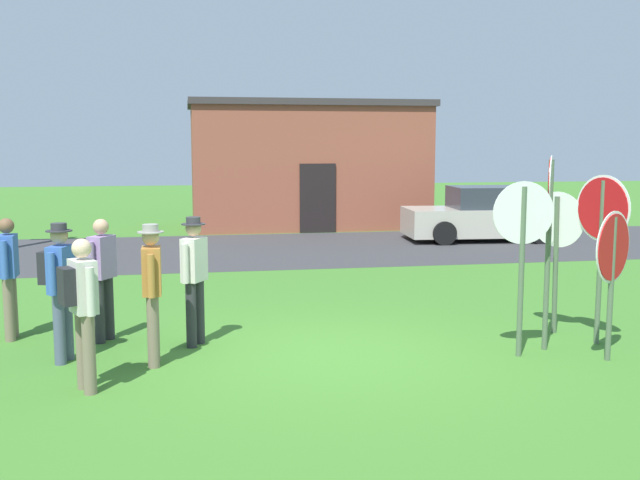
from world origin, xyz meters
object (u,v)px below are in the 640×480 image
object	(u,v)px
stop_sign_nearest	(557,237)
parked_car_on_street	(484,216)
stop_sign_leaning_left	(602,228)
person_holding_notes	(103,273)
stop_sign_rear_left	(523,237)
stop_sign_low_front	(549,222)
person_in_dark_shirt	(9,272)
person_in_teal	(152,286)
person_on_left	(82,304)
person_in_blue	(60,282)
stop_sign_rear_right	(613,260)
person_near_signs	(194,273)

from	to	relation	value
stop_sign_nearest	parked_car_on_street	bearing A→B (deg)	72.64
stop_sign_leaning_left	person_holding_notes	world-z (taller)	stop_sign_leaning_left
parked_car_on_street	stop_sign_rear_left	bearing A→B (deg)	-110.58
stop_sign_low_front	person_in_dark_shirt	distance (m)	7.30
person_in_teal	stop_sign_low_front	bearing A→B (deg)	-2.46
person_on_left	person_in_dark_shirt	world-z (taller)	same
stop_sign_leaning_left	person_in_blue	distance (m)	7.03
stop_sign_rear_left	person_in_teal	size ratio (longest dim) A/B	1.29
person_in_teal	parked_car_on_street	bearing A→B (deg)	50.37
stop_sign_rear_right	person_holding_notes	distance (m)	6.64
person_on_left	stop_sign_rear_right	bearing A→B (deg)	0.48
stop_sign_nearest	person_in_dark_shirt	bearing A→B (deg)	172.16
stop_sign_low_front	person_holding_notes	size ratio (longest dim) A/B	1.51
person_near_signs	person_in_teal	distance (m)	0.96
stop_sign_low_front	person_in_dark_shirt	bearing A→B (deg)	165.58
stop_sign_leaning_left	stop_sign_low_front	xyz separation A→B (m)	(-0.83, -0.14, 0.11)
person_on_left	person_in_teal	size ratio (longest dim) A/B	0.97
stop_sign_rear_right	person_on_left	xyz separation A→B (m)	(-6.29, -0.05, -0.29)
person_on_left	person_in_dark_shirt	distance (m)	2.78
person_holding_notes	person_in_teal	world-z (taller)	person_in_teal
parked_car_on_street	person_in_blue	distance (m)	14.09
stop_sign_low_front	stop_sign_rear_left	size ratio (longest dim) A/B	1.14
stop_sign_low_front	person_on_left	world-z (taller)	stop_sign_low_front
person_in_blue	person_in_teal	xyz separation A→B (m)	(1.12, -0.34, -0.03)
stop_sign_rear_right	person_near_signs	distance (m)	5.34
stop_sign_leaning_left	person_in_dark_shirt	size ratio (longest dim) A/B	1.35
parked_car_on_street	person_holding_notes	size ratio (longest dim) A/B	2.62
parked_car_on_street	stop_sign_low_front	bearing A→B (deg)	-108.76
person_in_blue	stop_sign_rear_left	bearing A→B (deg)	-7.79
stop_sign_leaning_left	person_holding_notes	bearing A→B (deg)	168.55
stop_sign_low_front	stop_sign_rear_left	distance (m)	0.54
stop_sign_low_front	person_in_blue	bearing A→B (deg)	174.85
parked_car_on_street	person_in_blue	xyz separation A→B (m)	(-9.79, -10.13, 0.32)
stop_sign_nearest	person_in_teal	bearing A→B (deg)	-174.35
person_in_blue	person_in_teal	distance (m)	1.17
stop_sign_nearest	person_on_left	size ratio (longest dim) A/B	1.20
stop_sign_low_front	person_near_signs	xyz separation A→B (m)	(-4.52, 1.03, -0.71)
stop_sign_leaning_left	stop_sign_rear_right	xyz separation A→B (m)	(-0.28, -0.74, -0.31)
stop_sign_nearest	person_near_signs	bearing A→B (deg)	177.05
stop_sign_rear_right	person_in_dark_shirt	size ratio (longest dim) A/B	1.11
person_in_dark_shirt	person_in_teal	bearing A→B (deg)	-38.62
person_near_signs	stop_sign_low_front	bearing A→B (deg)	-12.80
stop_sign_leaning_left	stop_sign_rear_left	size ratio (longest dim) A/B	1.02
person_on_left	person_holding_notes	bearing A→B (deg)	90.15
parked_car_on_street	person_in_dark_shirt	bearing A→B (deg)	-140.23
person_on_left	person_in_blue	size ratio (longest dim) A/B	0.97
parked_car_on_street	person_near_signs	world-z (taller)	person_near_signs
stop_sign_rear_right	person_in_blue	xyz separation A→B (m)	(-6.71, 1.16, -0.26)
person_on_left	person_in_teal	distance (m)	1.12
stop_sign_rear_right	stop_sign_rear_left	bearing A→B (deg)	159.47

